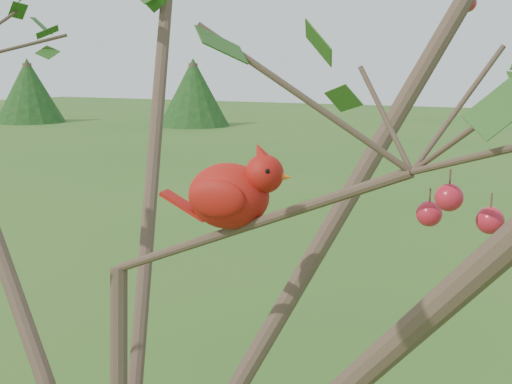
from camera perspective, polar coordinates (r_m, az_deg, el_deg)
crabapple_tree at (r=1.16m, az=-13.57°, el=-0.68°), size 2.35×2.05×2.95m
cardinal at (r=1.11m, az=-2.06°, el=-0.07°), size 0.24×0.14×0.17m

